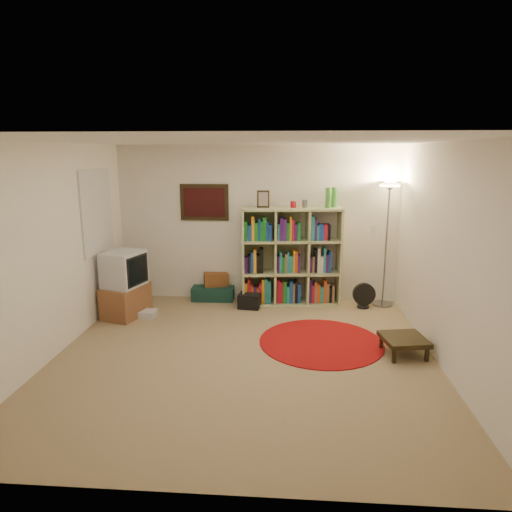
{
  "coord_description": "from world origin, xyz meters",
  "views": [
    {
      "loc": [
        0.51,
        -5.01,
        2.38
      ],
      "look_at": [
        0.1,
        0.6,
        1.1
      ],
      "focal_mm": 32.0,
      "sensor_mm": 36.0,
      "label": 1
    }
  ],
  "objects_px": {
    "floor_fan": "(364,296)",
    "tv_stand": "(125,285)",
    "suitcase": "(214,292)",
    "side_table": "(404,340)",
    "bookshelf": "(289,258)",
    "floor_lamp": "(389,203)"
  },
  "relations": [
    {
      "from": "floor_fan",
      "to": "tv_stand",
      "type": "bearing_deg",
      "value": -174.78
    },
    {
      "from": "suitcase",
      "to": "tv_stand",
      "type": "bearing_deg",
      "value": -142.93
    },
    {
      "from": "tv_stand",
      "to": "side_table",
      "type": "distance_m",
      "value": 3.94
    },
    {
      "from": "floor_fan",
      "to": "side_table",
      "type": "distance_m",
      "value": 1.7
    },
    {
      "from": "floor_fan",
      "to": "side_table",
      "type": "height_order",
      "value": "floor_fan"
    },
    {
      "from": "bookshelf",
      "to": "floor_lamp",
      "type": "bearing_deg",
      "value": -5.65
    },
    {
      "from": "suitcase",
      "to": "side_table",
      "type": "distance_m",
      "value": 3.29
    },
    {
      "from": "bookshelf",
      "to": "floor_lamp",
      "type": "height_order",
      "value": "floor_lamp"
    },
    {
      "from": "floor_fan",
      "to": "suitcase",
      "type": "relative_size",
      "value": 0.58
    },
    {
      "from": "floor_lamp",
      "to": "side_table",
      "type": "relative_size",
      "value": 3.4
    },
    {
      "from": "bookshelf",
      "to": "floor_lamp",
      "type": "distance_m",
      "value": 1.73
    },
    {
      "from": "floor_lamp",
      "to": "suitcase",
      "type": "bearing_deg",
      "value": 177.31
    },
    {
      "from": "bookshelf",
      "to": "side_table",
      "type": "height_order",
      "value": "bookshelf"
    },
    {
      "from": "floor_fan",
      "to": "suitcase",
      "type": "distance_m",
      "value": 2.44
    },
    {
      "from": "bookshelf",
      "to": "tv_stand",
      "type": "distance_m",
      "value": 2.54
    },
    {
      "from": "floor_lamp",
      "to": "tv_stand",
      "type": "xyz_separation_m",
      "value": [
        -3.9,
        -0.78,
        -1.15
      ]
    },
    {
      "from": "floor_lamp",
      "to": "floor_fan",
      "type": "bearing_deg",
      "value": -152.63
    },
    {
      "from": "floor_lamp",
      "to": "suitcase",
      "type": "height_order",
      "value": "floor_lamp"
    },
    {
      "from": "suitcase",
      "to": "bookshelf",
      "type": "bearing_deg",
      "value": -7.4
    },
    {
      "from": "bookshelf",
      "to": "suitcase",
      "type": "distance_m",
      "value": 1.41
    },
    {
      "from": "tv_stand",
      "to": "suitcase",
      "type": "relative_size",
      "value": 1.41
    },
    {
      "from": "tv_stand",
      "to": "floor_lamp",
      "type": "bearing_deg",
      "value": 27.63
    }
  ]
}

